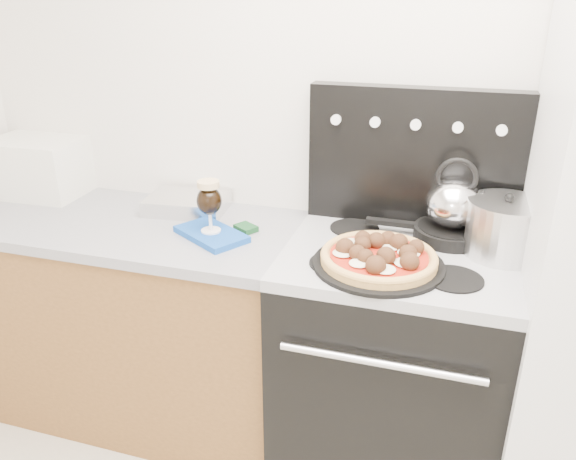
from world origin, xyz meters
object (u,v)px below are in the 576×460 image
at_px(base_cabinet, 129,321).
at_px(pizza, 379,255).
at_px(oven_mitt, 211,234).
at_px(beer_glass, 210,206).
at_px(tea_kettle, 454,199).
at_px(stove_body, 389,369).
at_px(pizza_pan, 378,264).
at_px(skillet, 450,233).
at_px(toaster_oven, 39,166).
at_px(stock_pot, 504,230).

xyz_separation_m(base_cabinet, pizza, (1.05, -0.15, 0.53)).
xyz_separation_m(oven_mitt, pizza, (0.62, -0.10, 0.05)).
height_order(oven_mitt, beer_glass, beer_glass).
bearing_deg(tea_kettle, stove_body, -129.22).
distance_m(base_cabinet, stove_body, 1.11).
height_order(base_cabinet, pizza_pan, pizza_pan).
bearing_deg(tea_kettle, oven_mitt, -161.47).
relative_size(pizza_pan, skillet, 1.66).
bearing_deg(oven_mitt, toaster_oven, 165.98).
height_order(oven_mitt, stock_pot, stock_pot).
bearing_deg(stock_pot, base_cabinet, -177.82).
bearing_deg(oven_mitt, stock_pot, 6.32).
bearing_deg(stove_body, tea_kettle, 44.93).
xyz_separation_m(base_cabinet, oven_mitt, (0.43, -0.06, 0.48)).
height_order(toaster_oven, skillet, toaster_oven).
bearing_deg(pizza_pan, base_cabinet, 171.81).
bearing_deg(toaster_oven, base_cabinet, -21.80).
distance_m(toaster_oven, oven_mitt, 0.94).
distance_m(stove_body, oven_mitt, 0.82).
xyz_separation_m(pizza_pan, tea_kettle, (0.21, 0.28, 0.14)).
relative_size(pizza, skillet, 1.46).
height_order(toaster_oven, beer_glass, toaster_oven).
bearing_deg(base_cabinet, oven_mitt, -7.36).
height_order(pizza, tea_kettle, tea_kettle).
bearing_deg(beer_glass, pizza, -8.77).
bearing_deg(skillet, beer_glass, -167.32).
xyz_separation_m(pizza, skillet, (0.21, 0.28, -0.02)).
height_order(oven_mitt, skillet, skillet).
bearing_deg(beer_glass, stock_pot, 6.32).
height_order(oven_mitt, tea_kettle, tea_kettle).
relative_size(base_cabinet, oven_mitt, 5.36).
relative_size(oven_mitt, pizza, 0.74).
bearing_deg(beer_glass, skillet, 12.68).
bearing_deg(beer_glass, pizza_pan, -8.77).
bearing_deg(base_cabinet, beer_glass, -7.36).
distance_m(beer_glass, tea_kettle, 0.85).
relative_size(pizza_pan, tea_kettle, 1.99).
xyz_separation_m(stove_body, beer_glass, (-0.67, -0.03, 0.58)).
bearing_deg(pizza, tea_kettle, 53.60).
bearing_deg(beer_glass, base_cabinet, 172.64).
height_order(stove_body, tea_kettle, tea_kettle).
bearing_deg(stock_pot, stove_body, -166.23).
relative_size(base_cabinet, skillet, 5.78).
xyz_separation_m(toaster_oven, pizza_pan, (1.53, -0.32, -0.09)).
height_order(toaster_oven, pizza_pan, toaster_oven).
distance_m(base_cabinet, beer_glass, 0.73).
bearing_deg(oven_mitt, base_cabinet, 172.64).
bearing_deg(pizza, oven_mitt, 171.23).
relative_size(base_cabinet, stock_pot, 5.96).
bearing_deg(pizza, stove_body, 67.62).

